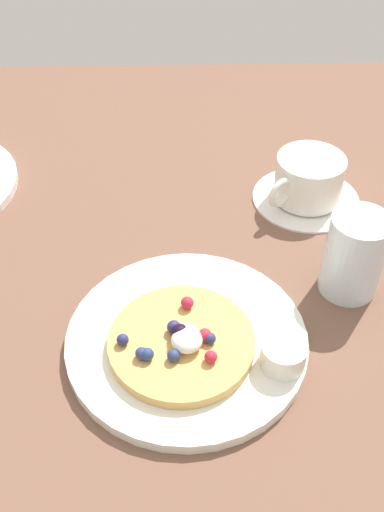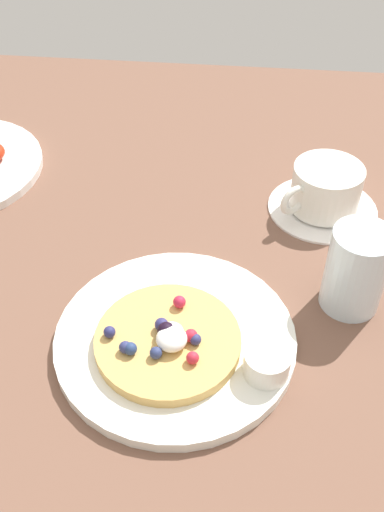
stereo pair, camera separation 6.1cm
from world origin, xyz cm
name	(u,v)px [view 1 (the left image)]	position (x,y,z in cm)	size (l,w,h in cm)	color
ground_plane	(130,315)	(0.00, 0.00, -1.50)	(186.11, 118.24, 3.00)	brown
pancake_plate	(187,340)	(6.20, -5.36, 0.65)	(24.51, 24.51, 1.31)	white
pancake_with_berries	(181,342)	(5.65, -6.83, 2.15)	(14.52, 14.52, 3.06)	tan
syrup_ramekin	(283,354)	(15.36, -8.96, 2.67)	(4.45, 4.45, 2.65)	white
coffee_saucer	(306,198)	(22.38, 18.45, 0.30)	(14.05, 14.05, 0.60)	white
coffee_cup	(308,178)	(22.27, 18.36, 3.61)	(10.35, 9.45, 5.80)	white
water_glass	(354,255)	(24.28, 2.32, 4.87)	(6.40, 6.40, 9.73)	silver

